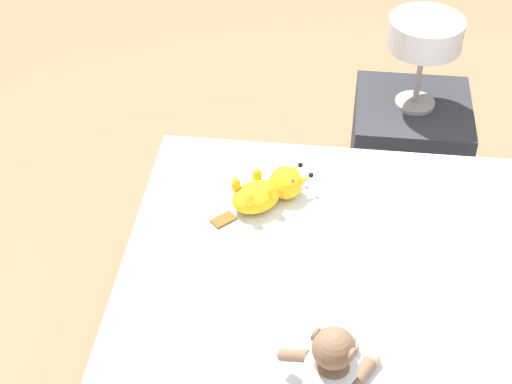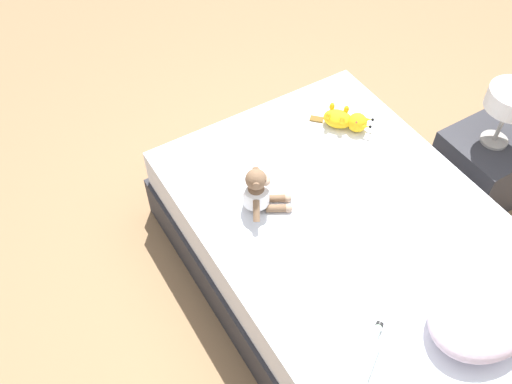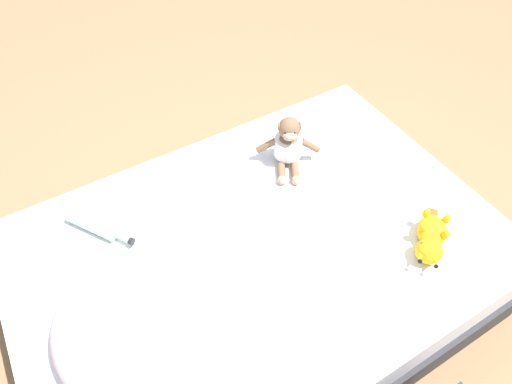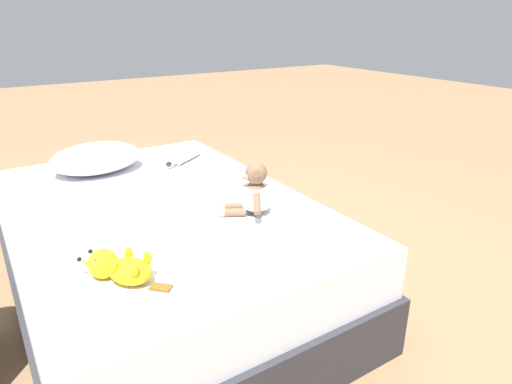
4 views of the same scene
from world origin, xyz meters
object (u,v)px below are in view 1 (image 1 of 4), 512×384
Objects in this scene: plush_monkey at (334,370)px; bed at (451,364)px; bedside_lamp at (425,37)px; plush_yellow_creature at (269,190)px; nightstand at (407,154)px.

bed is at bearing 133.27° from plush_monkey.
plush_yellow_creature is at bearing -36.08° from bedside_lamp.
plush_yellow_creature is 0.79m from bedside_lamp.
nightstand is (-1.28, 0.24, -0.36)m from plush_monkey.
bed reaches higher than nightstand.
plush_monkey reaches higher than bed.
bedside_lamp is at bearing 169.36° from plush_monkey.
nightstand is at bearing -174.39° from bed.
nightstand is at bearing 169.36° from plush_monkey.
plush_monkey is at bearing -46.73° from bed.
bedside_lamp is at bearing 143.92° from plush_yellow_creature.
bedside_lamp is at bearing 0.00° from nightstand.
plush_yellow_creature is at bearing -121.93° from bed.
nightstand is (-0.62, 0.45, -0.31)m from plush_yellow_creature.
bed is 6.54× the size of plush_yellow_creature.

